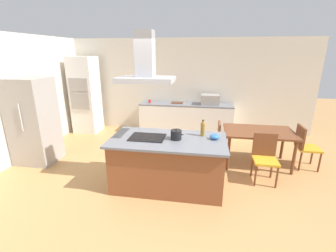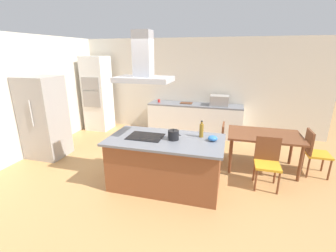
{
  "view_description": "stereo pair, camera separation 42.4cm",
  "coord_description": "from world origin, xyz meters",
  "px_view_note": "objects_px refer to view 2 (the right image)",
  "views": [
    {
      "loc": [
        0.61,
        -3.66,
        2.31
      ],
      "look_at": [
        -0.06,
        0.4,
        1.0
      ],
      "focal_mm": 24.89,
      "sensor_mm": 36.0,
      "label": 1
    },
    {
      "loc": [
        1.02,
        -3.56,
        2.31
      ],
      "look_at": [
        -0.06,
        0.4,
        1.0
      ],
      "focal_mm": 24.89,
      "sensor_mm": 36.0,
      "label": 2
    }
  ],
  "objects_px": {
    "cooktop": "(146,136)",
    "cutting_board": "(186,103)",
    "chair_at_right_end": "(314,150)",
    "tea_kettle": "(173,135)",
    "refrigerator": "(44,118)",
    "dining_table": "(264,138)",
    "chair_facing_island": "(267,159)",
    "mixing_bowl": "(213,138)",
    "countertop_microwave": "(219,101)",
    "range_hood": "(143,66)",
    "chair_at_left_end": "(217,141)",
    "coffee_mug_red": "(159,101)",
    "wall_oven_stack": "(98,94)",
    "olive_oil_bottle": "(201,130)"
  },
  "relations": [
    {
      "from": "cooktop",
      "to": "cutting_board",
      "type": "bearing_deg",
      "value": 87.1
    },
    {
      "from": "cooktop",
      "to": "chair_at_right_end",
      "type": "xyz_separation_m",
      "value": [
        3.0,
        1.16,
        -0.4
      ]
    },
    {
      "from": "tea_kettle",
      "to": "refrigerator",
      "type": "height_order",
      "value": "refrigerator"
    },
    {
      "from": "dining_table",
      "to": "chair_facing_island",
      "type": "xyz_separation_m",
      "value": [
        0.0,
        -0.67,
        -0.16
      ]
    },
    {
      "from": "mixing_bowl",
      "to": "dining_table",
      "type": "xyz_separation_m",
      "value": [
        0.94,
        1.05,
        -0.28
      ]
    },
    {
      "from": "countertop_microwave",
      "to": "refrigerator",
      "type": "xyz_separation_m",
      "value": [
        -3.7,
        -2.34,
        -0.13
      ]
    },
    {
      "from": "cooktop",
      "to": "tea_kettle",
      "type": "bearing_deg",
      "value": -0.04
    },
    {
      "from": "cutting_board",
      "to": "range_hood",
      "type": "distance_m",
      "value": 3.17
    },
    {
      "from": "mixing_bowl",
      "to": "countertop_microwave",
      "type": "relative_size",
      "value": 0.32
    },
    {
      "from": "chair_facing_island",
      "to": "chair_at_right_end",
      "type": "bearing_deg",
      "value": 36.01
    },
    {
      "from": "refrigerator",
      "to": "mixing_bowl",
      "type": "bearing_deg",
      "value": -6.48
    },
    {
      "from": "chair_at_left_end",
      "to": "tea_kettle",
      "type": "bearing_deg",
      "value": -119.99
    },
    {
      "from": "dining_table",
      "to": "coffee_mug_red",
      "type": "bearing_deg",
      "value": 148.25
    },
    {
      "from": "mixing_bowl",
      "to": "countertop_microwave",
      "type": "height_order",
      "value": "countertop_microwave"
    },
    {
      "from": "chair_facing_island",
      "to": "range_hood",
      "type": "distance_m",
      "value": 2.67
    },
    {
      "from": "cooktop",
      "to": "coffee_mug_red",
      "type": "height_order",
      "value": "coffee_mug_red"
    },
    {
      "from": "mixing_bowl",
      "to": "chair_facing_island",
      "type": "xyz_separation_m",
      "value": [
        0.94,
        0.38,
        -0.44
      ]
    },
    {
      "from": "countertop_microwave",
      "to": "chair_facing_island",
      "type": "distance_m",
      "value": 2.64
    },
    {
      "from": "mixing_bowl",
      "to": "wall_oven_stack",
      "type": "bearing_deg",
      "value": 145.47
    },
    {
      "from": "refrigerator",
      "to": "cutting_board",
      "type": "bearing_deg",
      "value": 40.8
    },
    {
      "from": "dining_table",
      "to": "chair_at_right_end",
      "type": "bearing_deg",
      "value": 0.0
    },
    {
      "from": "countertop_microwave",
      "to": "chair_at_right_end",
      "type": "relative_size",
      "value": 0.56
    },
    {
      "from": "wall_oven_stack",
      "to": "dining_table",
      "type": "bearing_deg",
      "value": -17.81
    },
    {
      "from": "dining_table",
      "to": "range_hood",
      "type": "xyz_separation_m",
      "value": [
        -2.09,
        -1.16,
        1.43
      ]
    },
    {
      "from": "chair_facing_island",
      "to": "chair_at_right_end",
      "type": "height_order",
      "value": "same"
    },
    {
      "from": "refrigerator",
      "to": "chair_at_right_end",
      "type": "xyz_separation_m",
      "value": [
        5.62,
        0.62,
        -0.4
      ]
    },
    {
      "from": "cooktop",
      "to": "coffee_mug_red",
      "type": "xyz_separation_m",
      "value": [
        -0.65,
        2.85,
        0.04
      ]
    },
    {
      "from": "coffee_mug_red",
      "to": "refrigerator",
      "type": "bearing_deg",
      "value": -130.38
    },
    {
      "from": "coffee_mug_red",
      "to": "cutting_board",
      "type": "bearing_deg",
      "value": 5.39
    },
    {
      "from": "cooktop",
      "to": "chair_facing_island",
      "type": "relative_size",
      "value": 0.67
    },
    {
      "from": "cooktop",
      "to": "chair_facing_island",
      "type": "distance_m",
      "value": 2.18
    },
    {
      "from": "tea_kettle",
      "to": "refrigerator",
      "type": "relative_size",
      "value": 0.13
    },
    {
      "from": "tea_kettle",
      "to": "chair_facing_island",
      "type": "distance_m",
      "value": 1.73
    },
    {
      "from": "cooktop",
      "to": "chair_at_right_end",
      "type": "distance_m",
      "value": 3.24
    },
    {
      "from": "tea_kettle",
      "to": "mixing_bowl",
      "type": "bearing_deg",
      "value": 10.01
    },
    {
      "from": "wall_oven_stack",
      "to": "chair_at_left_end",
      "type": "height_order",
      "value": "wall_oven_stack"
    },
    {
      "from": "chair_at_left_end",
      "to": "dining_table",
      "type": "bearing_deg",
      "value": 0.0
    },
    {
      "from": "mixing_bowl",
      "to": "refrigerator",
      "type": "height_order",
      "value": "refrigerator"
    },
    {
      "from": "wall_oven_stack",
      "to": "countertop_microwave",
      "type": "bearing_deg",
      "value": 3.69
    },
    {
      "from": "olive_oil_bottle",
      "to": "mixing_bowl",
      "type": "xyz_separation_m",
      "value": [
        0.21,
        -0.13,
        -0.08
      ]
    },
    {
      "from": "olive_oil_bottle",
      "to": "refrigerator",
      "type": "bearing_deg",
      "value": 175.28
    },
    {
      "from": "cooktop",
      "to": "range_hood",
      "type": "distance_m",
      "value": 1.2
    },
    {
      "from": "wall_oven_stack",
      "to": "dining_table",
      "type": "relative_size",
      "value": 1.57
    },
    {
      "from": "wall_oven_stack",
      "to": "chair_at_right_end",
      "type": "relative_size",
      "value": 2.47
    },
    {
      "from": "countertop_microwave",
      "to": "cutting_board",
      "type": "xyz_separation_m",
      "value": [
        -0.93,
        0.05,
        -0.13
      ]
    },
    {
      "from": "wall_oven_stack",
      "to": "chair_facing_island",
      "type": "distance_m",
      "value": 5.14
    },
    {
      "from": "cooktop",
      "to": "mixing_bowl",
      "type": "bearing_deg",
      "value": 5.64
    },
    {
      "from": "chair_at_left_end",
      "to": "range_hood",
      "type": "distance_m",
      "value": 2.29
    },
    {
      "from": "wall_oven_stack",
      "to": "tea_kettle",
      "type": "bearing_deg",
      "value": -41.03
    },
    {
      "from": "wall_oven_stack",
      "to": "mixing_bowl",
      "type": "bearing_deg",
      "value": -34.53
    }
  ]
}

